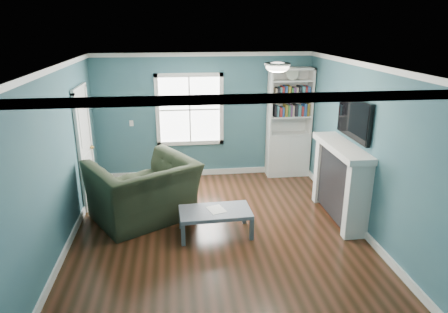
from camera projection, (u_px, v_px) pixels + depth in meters
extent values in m
plane|color=black|center=(217.00, 230.00, 6.39)|extent=(5.00, 5.00, 0.00)
plane|color=#335C6D|center=(204.00, 116.00, 8.33)|extent=(4.50, 0.00, 4.50)
plane|color=#335C6D|center=(246.00, 237.00, 3.62)|extent=(4.50, 0.00, 4.50)
plane|color=#335C6D|center=(61.00, 159.00, 5.71)|extent=(0.00, 5.00, 5.00)
plane|color=#335C6D|center=(360.00, 147.00, 6.24)|extent=(0.00, 5.00, 5.00)
plane|color=white|center=(217.00, 64.00, 5.56)|extent=(5.00, 5.00, 0.00)
cube|color=white|center=(205.00, 172.00, 8.71)|extent=(4.50, 0.03, 0.12)
cube|color=white|center=(73.00, 235.00, 6.11)|extent=(0.03, 5.00, 0.12)
cube|color=white|center=(351.00, 219.00, 6.63)|extent=(0.03, 5.00, 0.12)
cube|color=white|center=(203.00, 54.00, 7.91)|extent=(4.50, 0.04, 0.08)
cube|color=white|center=(249.00, 99.00, 3.24)|extent=(4.50, 0.04, 0.08)
cube|color=white|center=(50.00, 69.00, 5.31)|extent=(0.04, 5.00, 0.08)
cube|color=white|center=(368.00, 65.00, 5.84)|extent=(0.04, 5.00, 0.08)
cube|color=white|center=(190.00, 110.00, 8.24)|extent=(1.24, 0.01, 1.34)
cube|color=white|center=(157.00, 111.00, 8.15)|extent=(0.08, 0.06, 1.50)
cube|color=white|center=(221.00, 109.00, 8.30)|extent=(0.08, 0.06, 1.50)
cube|color=white|center=(191.00, 143.00, 8.45)|extent=(1.40, 0.06, 0.08)
cube|color=white|center=(189.00, 75.00, 8.00)|extent=(1.40, 0.06, 0.08)
cube|color=white|center=(190.00, 110.00, 8.23)|extent=(1.24, 0.03, 0.03)
cube|color=white|center=(190.00, 110.00, 8.23)|extent=(0.03, 0.03, 1.34)
cube|color=silver|center=(287.00, 155.00, 8.61)|extent=(0.90, 0.35, 0.90)
cube|color=silver|center=(270.00, 102.00, 8.20)|extent=(0.04, 0.35, 1.40)
cube|color=silver|center=(310.00, 102.00, 8.30)|extent=(0.04, 0.35, 1.40)
cube|color=silver|center=(288.00, 101.00, 8.40)|extent=(0.90, 0.02, 1.40)
cube|color=silver|center=(292.00, 69.00, 8.03)|extent=(0.90, 0.35, 0.04)
cube|color=silver|center=(288.00, 134.00, 8.46)|extent=(0.84, 0.33, 0.03)
cube|color=silver|center=(289.00, 116.00, 8.34)|extent=(0.84, 0.33, 0.03)
cube|color=silver|center=(290.00, 98.00, 8.22)|extent=(0.84, 0.33, 0.03)
cube|color=silver|center=(291.00, 81.00, 8.11)|extent=(0.84, 0.33, 0.03)
cube|color=black|center=(290.00, 111.00, 8.28)|extent=(0.70, 0.25, 0.22)
cube|color=teal|center=(291.00, 92.00, 8.16)|extent=(0.70, 0.25, 0.22)
cylinder|color=beige|center=(292.00, 74.00, 8.01)|extent=(0.26, 0.06, 0.26)
cube|color=black|center=(341.00, 184.00, 6.63)|extent=(0.30, 1.20, 1.10)
cube|color=black|center=(339.00, 196.00, 6.69)|extent=(0.22, 0.65, 0.70)
cube|color=silver|center=(357.00, 201.00, 6.00)|extent=(0.36, 0.16, 1.20)
cube|color=silver|center=(325.00, 171.00, 7.26)|extent=(0.36, 0.16, 1.20)
cube|color=silver|center=(342.00, 147.00, 6.42)|extent=(0.44, 1.58, 0.10)
cube|color=black|center=(354.00, 118.00, 6.28)|extent=(0.06, 1.10, 0.65)
cube|color=silver|center=(85.00, 148.00, 7.12)|extent=(0.04, 0.80, 2.05)
cube|color=white|center=(80.00, 156.00, 6.70)|extent=(0.05, 0.08, 2.13)
cube|color=white|center=(90.00, 141.00, 7.54)|extent=(0.05, 0.08, 2.13)
cube|color=white|center=(79.00, 89.00, 6.78)|extent=(0.05, 0.98, 0.08)
sphere|color=#BF8C3F|center=(92.00, 147.00, 7.43)|extent=(0.07, 0.07, 0.07)
ellipsoid|color=white|center=(277.00, 67.00, 5.78)|extent=(0.34, 0.34, 0.15)
cylinder|color=white|center=(278.00, 64.00, 5.77)|extent=(0.38, 0.38, 0.03)
cube|color=white|center=(131.00, 123.00, 8.17)|extent=(0.08, 0.01, 0.12)
imported|color=#242C1C|center=(143.00, 181.00, 6.56)|extent=(1.86, 1.67, 1.37)
cube|color=#4A5359|center=(183.00, 235.00, 5.90)|extent=(0.06, 0.06, 0.34)
cube|color=#4A5359|center=(252.00, 229.00, 6.06)|extent=(0.06, 0.06, 0.34)
cube|color=#4A5359|center=(181.00, 218.00, 6.40)|extent=(0.06, 0.06, 0.34)
cube|color=#4A5359|center=(244.00, 214.00, 6.56)|extent=(0.06, 0.06, 0.34)
cube|color=#515768|center=(215.00, 212.00, 6.17)|extent=(1.12, 0.64, 0.06)
cube|color=white|center=(216.00, 209.00, 6.19)|extent=(0.32, 0.36, 0.00)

